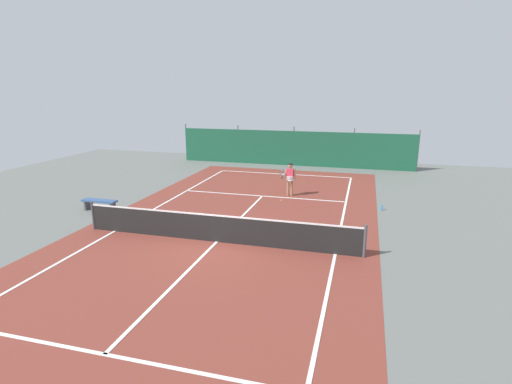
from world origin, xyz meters
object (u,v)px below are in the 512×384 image
Objects in this scene: tennis_ball_near_player at (281,200)px; parked_car at (279,147)px; tennis_net at (217,228)px; tennis_player at (290,177)px; courtside_bench at (100,202)px; water_bottle at (381,208)px.

parked_car reaches higher than tennis_ball_near_player.
tennis_player reaches higher than tennis_net.
parked_car is at bearing 73.24° from courtside_bench.
courtside_bench is at bearing -153.88° from tennis_ball_near_player.
tennis_net is at bearing -100.72° from tennis_ball_near_player.
tennis_net is 17.86m from parked_car.
parked_car is 14.30m from water_bottle.
tennis_player is 24.85× the size of tennis_ball_near_player.
courtside_bench is (-7.61, -4.71, -0.59)m from tennis_player.
parked_car reaches higher than courtside_bench.
tennis_net is at bearing -83.75° from parked_car.
water_bottle is at bearing -3.43° from tennis_ball_near_player.
tennis_player is at bearing 79.30° from tennis_ball_near_player.
tennis_net is 42.17× the size of water_bottle.
tennis_net is 2.39× the size of parked_car.
tennis_ball_near_player is at bearing 26.12° from courtside_bench.
courtside_bench reaches higher than water_bottle.
parked_car reaches higher than tennis_net.
tennis_player is 8.97m from courtside_bench.
courtside_bench is (-4.71, -15.64, -0.46)m from parked_car.
parked_car reaches higher than water_bottle.
tennis_net is 153.33× the size of tennis_ball_near_player.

